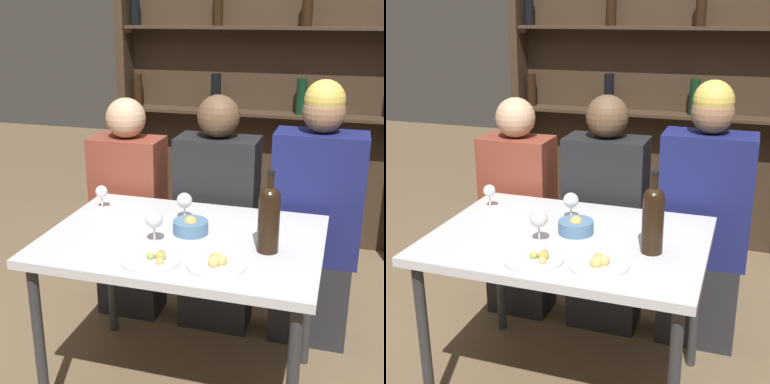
# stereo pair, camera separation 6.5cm
# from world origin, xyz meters

# --- Properties ---
(dining_table) EXTENTS (1.11, 0.80, 0.74)m
(dining_table) POSITION_xyz_m (0.00, 0.00, 0.67)
(dining_table) COLOR silver
(dining_table) RESTS_ON ground_plane
(wine_rack_wall) EXTENTS (1.97, 0.21, 2.32)m
(wine_rack_wall) POSITION_xyz_m (0.00, 1.74, 1.19)
(wine_rack_wall) COLOR #38281C
(wine_rack_wall) RESTS_ON ground_plane
(wine_bottle) EXTENTS (0.08, 0.08, 0.32)m
(wine_bottle) POSITION_xyz_m (0.35, -0.05, 0.89)
(wine_bottle) COLOR black
(wine_bottle) RESTS_ON dining_table
(wine_glass_0) EXTENTS (0.07, 0.07, 0.12)m
(wine_glass_0) POSITION_xyz_m (-0.05, 0.17, 0.83)
(wine_glass_0) COLOR silver
(wine_glass_0) RESTS_ON dining_table
(wine_glass_1) EXTENTS (0.06, 0.06, 0.11)m
(wine_glass_1) POSITION_xyz_m (-0.46, 0.20, 0.82)
(wine_glass_1) COLOR silver
(wine_glass_1) RESTS_ON dining_table
(wine_glass_2) EXTENTS (0.06, 0.06, 0.11)m
(wine_glass_2) POSITION_xyz_m (0.33, 0.15, 0.81)
(wine_glass_2) COLOR silver
(wine_glass_2) RESTS_ON dining_table
(wine_glass_3) EXTENTS (0.07, 0.07, 0.14)m
(wine_glass_3) POSITION_xyz_m (-0.09, -0.10, 0.84)
(wine_glass_3) COLOR silver
(wine_glass_3) RESTS_ON dining_table
(food_plate_0) EXTENTS (0.22, 0.22, 0.04)m
(food_plate_0) POSITION_xyz_m (-0.04, -0.26, 0.75)
(food_plate_0) COLOR silver
(food_plate_0) RESTS_ON dining_table
(food_plate_1) EXTENTS (0.22, 0.22, 0.05)m
(food_plate_1) POSITION_xyz_m (0.19, -0.23, 0.75)
(food_plate_1) COLOR silver
(food_plate_1) RESTS_ON dining_table
(snack_bowl) EXTENTS (0.15, 0.15, 0.07)m
(snack_bowl) POSITION_xyz_m (0.02, 0.04, 0.77)
(snack_bowl) COLOR #4C7299
(snack_bowl) RESTS_ON dining_table
(seated_person_left) EXTENTS (0.37, 0.22, 1.20)m
(seated_person_left) POSITION_xyz_m (-0.48, 0.57, 0.57)
(seated_person_left) COLOR #26262B
(seated_person_left) RESTS_ON ground_plane
(seated_person_center) EXTENTS (0.40, 0.22, 1.24)m
(seated_person_center) POSITION_xyz_m (0.00, 0.57, 0.58)
(seated_person_center) COLOR #26262B
(seated_person_center) RESTS_ON ground_plane
(seated_person_right) EXTENTS (0.43, 0.22, 1.32)m
(seated_person_right) POSITION_xyz_m (0.49, 0.57, 0.63)
(seated_person_right) COLOR #26262B
(seated_person_right) RESTS_ON ground_plane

